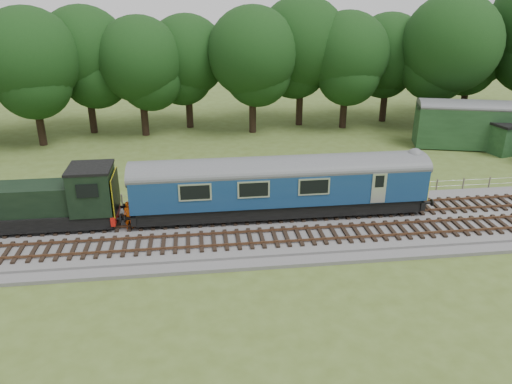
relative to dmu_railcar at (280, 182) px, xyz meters
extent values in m
plane|color=#45561F|center=(-0.09, -1.40, -2.61)|extent=(120.00, 120.00, 0.00)
cube|color=#4C4C4F|center=(-0.09, -1.40, -2.43)|extent=(70.00, 7.00, 0.35)
cube|color=brown|center=(-0.09, -0.72, -2.12)|extent=(66.50, 0.07, 0.14)
cube|color=brown|center=(-0.09, 0.72, -2.12)|extent=(66.50, 0.07, 0.14)
cube|color=brown|center=(-0.09, -3.72, -2.12)|extent=(66.50, 0.07, 0.14)
cube|color=brown|center=(-0.09, -2.28, -2.12)|extent=(66.50, 0.07, 0.14)
cube|color=black|center=(-0.01, 0.00, -1.55)|extent=(17.46, 2.52, 0.85)
cube|color=navy|center=(-0.01, 0.00, -0.12)|extent=(18.00, 2.80, 2.05)
cube|color=yellow|center=(9.01, 0.00, -0.50)|extent=(0.06, 2.74, 1.30)
cube|color=black|center=(5.99, 0.00, -1.75)|extent=(2.60, 2.00, 0.55)
cube|color=black|center=(-6.01, 0.00, -1.75)|extent=(2.60, 2.00, 0.55)
cube|color=black|center=(-14.41, 0.00, -1.60)|extent=(8.73, 2.39, 0.85)
cube|color=black|center=(-15.61, 0.00, -0.35)|extent=(6.30, 2.08, 1.70)
cube|color=black|center=(-11.21, 0.00, 0.05)|extent=(2.40, 2.55, 2.60)
cube|color=#B4150D|center=(-10.03, 0.00, -1.55)|extent=(0.25, 2.60, 0.55)
cube|color=yellow|center=(-9.89, 0.00, -0.15)|extent=(0.06, 2.55, 2.30)
imported|color=#E24D0B|center=(-9.16, -0.73, -1.41)|extent=(0.69, 0.52, 1.70)
cube|color=#19371B|center=(22.97, 11.90, -0.64)|extent=(16.72, 7.11, 3.73)
cube|color=#19371B|center=(22.00, 11.38, -1.33)|extent=(3.75, 3.75, 2.56)
cube|color=black|center=(22.00, 11.38, 0.06)|extent=(4.12, 4.12, 0.20)
camera|label=1|loc=(-4.98, -28.06, 11.25)|focal=35.00mm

